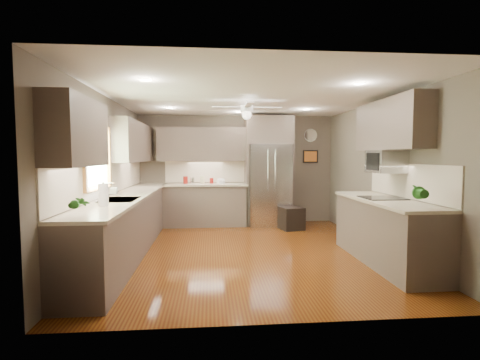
{
  "coord_description": "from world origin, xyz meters",
  "views": [
    {
      "loc": [
        -0.62,
        -5.59,
        1.57
      ],
      "look_at": [
        -0.09,
        0.6,
        1.13
      ],
      "focal_mm": 26.0,
      "sensor_mm": 36.0,
      "label": 1
    }
  ],
  "objects": [
    {
      "name": "uppers",
      "position": [
        -0.74,
        0.71,
        1.87
      ],
      "size": [
        4.5,
        4.7,
        0.95
      ],
      "color": "brown",
      "rests_on": "wall_left"
    },
    {
      "name": "wall_clock",
      "position": [
        1.75,
        2.48,
        2.05
      ],
      "size": [
        0.3,
        0.03,
        0.3
      ],
      "color": "white",
      "rests_on": "wall_back"
    },
    {
      "name": "wall_back",
      "position": [
        0.0,
        2.5,
        1.25
      ],
      "size": [
        4.5,
        0.0,
        4.5
      ],
      "primitive_type": "plane",
      "rotation": [
        1.57,
        0.0,
        0.0
      ],
      "color": "brown",
      "rests_on": "ground"
    },
    {
      "name": "bowl",
      "position": [
        -0.38,
        2.17,
        0.96
      ],
      "size": [
        0.22,
        0.22,
        0.05
      ],
      "primitive_type": "imported",
      "rotation": [
        0.0,
        0.0,
        -0.15
      ],
      "color": "beige",
      "rests_on": "back_run"
    },
    {
      "name": "right_run",
      "position": [
        1.93,
        -0.8,
        0.48
      ],
      "size": [
        0.7,
        2.2,
        1.45
      ],
      "color": "brown",
      "rests_on": "ground"
    },
    {
      "name": "potted_plant_right",
      "position": [
        1.91,
        -1.62,
        1.12
      ],
      "size": [
        0.22,
        0.19,
        0.37
      ],
      "primitive_type": "imported",
      "rotation": [
        0.0,
        0.0,
        -0.15
      ],
      "color": "#23621C",
      "rests_on": "right_run"
    },
    {
      "name": "window",
      "position": [
        -2.22,
        -0.5,
        1.55
      ],
      "size": [
        0.05,
        1.12,
        0.92
      ],
      "color": "#BFF2B2",
      "rests_on": "wall_left"
    },
    {
      "name": "stool",
      "position": [
        1.1,
        1.6,
        0.24
      ],
      "size": [
        0.53,
        0.53,
        0.5
      ],
      "color": "black",
      "rests_on": "ground"
    },
    {
      "name": "wall_right",
      "position": [
        2.25,
        0.0,
        1.25
      ],
      "size": [
        0.0,
        5.0,
        5.0
      ],
      "primitive_type": "plane",
      "rotation": [
        1.57,
        0.0,
        -1.57
      ],
      "color": "brown",
      "rests_on": "ground"
    },
    {
      "name": "wall_left",
      "position": [
        -2.25,
        0.0,
        1.25
      ],
      "size": [
        0.0,
        5.0,
        5.0
      ],
      "primitive_type": "plane",
      "rotation": [
        1.57,
        0.0,
        1.57
      ],
      "color": "brown",
      "rests_on": "ground"
    },
    {
      "name": "floor",
      "position": [
        0.0,
        0.0,
        0.0
      ],
      "size": [
        5.0,
        5.0,
        0.0
      ],
      "primitive_type": "plane",
      "color": "#4C1D0A",
      "rests_on": "ground"
    },
    {
      "name": "paper_towel",
      "position": [
        -1.95,
        -1.16,
        1.08
      ],
      "size": [
        0.12,
        0.12,
        0.3
      ],
      "color": "white",
      "rests_on": "left_run"
    },
    {
      "name": "left_run",
      "position": [
        -1.95,
        0.15,
        0.48
      ],
      "size": [
        0.65,
        4.7,
        1.45
      ],
      "color": "brown",
      "rests_on": "ground"
    },
    {
      "name": "microwave",
      "position": [
        2.03,
        -0.55,
        1.48
      ],
      "size": [
        0.43,
        0.55,
        0.34
      ],
      "color": "silver",
      "rests_on": "wall_right"
    },
    {
      "name": "ceiling",
      "position": [
        0.0,
        0.0,
        2.5
      ],
      "size": [
        5.0,
        5.0,
        0.0
      ],
      "primitive_type": "plane",
      "rotation": [
        3.14,
        0.0,
        0.0
      ],
      "color": "white",
      "rests_on": "ground"
    },
    {
      "name": "sink",
      "position": [
        -1.93,
        -0.5,
        0.91
      ],
      "size": [
        0.5,
        0.7,
        0.32
      ],
      "color": "silver",
      "rests_on": "left_run"
    },
    {
      "name": "wall_front",
      "position": [
        0.0,
        -2.5,
        1.25
      ],
      "size": [
        4.5,
        0.0,
        4.5
      ],
      "primitive_type": "plane",
      "rotation": [
        -1.57,
        0.0,
        0.0
      ],
      "color": "brown",
      "rests_on": "ground"
    },
    {
      "name": "canister_d",
      "position": [
        -0.59,
        2.26,
        1.0
      ],
      "size": [
        0.11,
        0.11,
        0.13
      ],
      "primitive_type": "cylinder",
      "rotation": [
        0.0,
        0.0,
        -0.42
      ],
      "color": "maroon",
      "rests_on": "back_run"
    },
    {
      "name": "canister_a",
      "position": [
        -1.18,
        2.26,
        1.02
      ],
      "size": [
        0.14,
        0.14,
        0.17
      ],
      "primitive_type": "cylinder",
      "rotation": [
        0.0,
        0.0,
        -0.36
      ],
      "color": "maroon",
      "rests_on": "back_run"
    },
    {
      "name": "framed_print",
      "position": [
        1.75,
        2.48,
        1.55
      ],
      "size": [
        0.36,
        0.03,
        0.3
      ],
      "color": "black",
      "rests_on": "wall_back"
    },
    {
      "name": "potted_plant_left",
      "position": [
        -1.95,
        -1.99,
        1.09
      ],
      "size": [
        0.17,
        0.13,
        0.29
      ],
      "primitive_type": "imported",
      "rotation": [
        0.0,
        0.0,
        -0.15
      ],
      "color": "#23621C",
      "rests_on": "left_run"
    },
    {
      "name": "canister_c",
      "position": [
        -0.8,
        2.22,
        1.03
      ],
      "size": [
        0.12,
        0.12,
        0.17
      ],
      "primitive_type": "cylinder",
      "rotation": [
        0.0,
        0.0,
        -0.15
      ],
      "color": "beige",
      "rests_on": "back_run"
    },
    {
      "name": "soap_bottle",
      "position": [
        -2.07,
        -0.2,
        1.04
      ],
      "size": [
        0.1,
        0.1,
        0.2
      ],
      "primitive_type": "imported",
      "rotation": [
        0.0,
        0.0,
        0.08
      ],
      "color": "white",
      "rests_on": "left_run"
    },
    {
      "name": "canister_b",
      "position": [
        -1.02,
        2.25,
        1.01
      ],
      "size": [
        0.1,
        0.1,
        0.14
      ],
      "primitive_type": "cylinder",
      "rotation": [
        0.0,
        0.0,
        -0.08
      ],
      "color": "silver",
      "rests_on": "back_run"
    },
    {
      "name": "ceiling_fan",
      "position": [
        -0.0,
        0.3,
        2.33
      ],
      "size": [
        1.18,
        1.18,
        0.32
      ],
      "color": "white",
      "rests_on": "ceiling"
    },
    {
      "name": "refrigerator",
      "position": [
        0.7,
        2.16,
        1.19
      ],
      "size": [
        1.06,
        0.75,
        2.45
      ],
      "color": "silver",
      "rests_on": "ground"
    },
    {
      "name": "back_run",
      "position": [
        -0.72,
        2.2,
        0.48
      ],
      "size": [
        1.85,
        0.65,
        1.45
      ],
      "color": "brown",
      "rests_on": "ground"
    },
    {
      "name": "recessed_lights",
      "position": [
        -0.04,
        0.4,
        2.49
      ],
      "size": [
        2.84,
        3.14,
        0.01
      ],
      "color": "white",
      "rests_on": "ceiling"
    }
  ]
}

